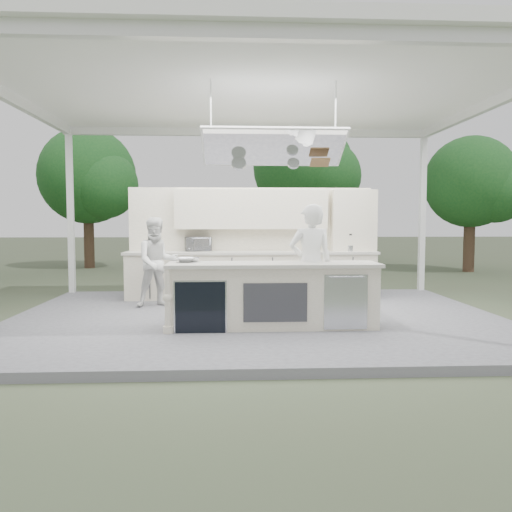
{
  "coord_description": "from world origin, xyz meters",
  "views": [
    {
      "loc": [
        -0.43,
        -8.17,
        1.68
      ],
      "look_at": [
        0.01,
        0.4,
        1.08
      ],
      "focal_mm": 35.0,
      "sensor_mm": 36.0,
      "label": 1
    }
  ],
  "objects": [
    {
      "name": "tree_cluster",
      "position": [
        -0.16,
        9.77,
        3.29
      ],
      "size": [
        19.55,
        9.4,
        5.85
      ],
      "color": "#503828",
      "rests_on": "ground"
    },
    {
      "name": "back_wall_unit",
      "position": [
        0.44,
        2.11,
        1.57
      ],
      "size": [
        5.05,
        0.48,
        2.25
      ],
      "color": "white",
      "rests_on": "stage_deck"
    },
    {
      "name": "toaster_oven",
      "position": [
        -1.09,
        2.08,
        1.21
      ],
      "size": [
        0.58,
        0.46,
        0.28
      ],
      "primitive_type": "imported",
      "rotation": [
        0.0,
        0.0,
        0.23
      ],
      "color": "#AFB1B6",
      "rests_on": "back_counter"
    },
    {
      "name": "tent",
      "position": [
        0.0,
        -0.01,
        3.71
      ],
      "size": [
        8.2,
        6.2,
        3.86
      ],
      "color": "white",
      "rests_on": "ground"
    },
    {
      "name": "back_counter",
      "position": [
        0.0,
        1.9,
        0.6
      ],
      "size": [
        5.08,
        0.72,
        0.95
      ],
      "color": "white",
      "rests_on": "stage_deck"
    },
    {
      "name": "head_chef",
      "position": [
        0.79,
        -0.7,
        1.03
      ],
      "size": [
        0.68,
        0.46,
        1.82
      ],
      "primitive_type": "imported",
      "rotation": [
        0.0,
        0.0,
        3.19
      ],
      "color": "white",
      "rests_on": "stage_deck"
    },
    {
      "name": "sous_chef",
      "position": [
        -1.76,
        0.98,
        0.94
      ],
      "size": [
        0.95,
        0.84,
        1.63
      ],
      "primitive_type": "imported",
      "rotation": [
        0.0,
        0.0,
        0.33
      ],
      "color": "silver",
      "rests_on": "stage_deck"
    },
    {
      "name": "ground",
      "position": [
        0.0,
        0.0,
        0.0
      ],
      "size": [
        90.0,
        90.0,
        0.0
      ],
      "primitive_type": "plane",
      "color": "#3E4A33",
      "rests_on": "ground"
    },
    {
      "name": "demo_island",
      "position": [
        0.18,
        -0.91,
        0.6
      ],
      "size": [
        3.1,
        0.79,
        0.95
      ],
      "color": "white",
      "rests_on": "stage_deck"
    },
    {
      "name": "bowl_large",
      "position": [
        -1.1,
        -0.72,
        1.11
      ],
      "size": [
        0.3,
        0.3,
        0.07
      ],
      "primitive_type": "imported",
      "rotation": [
        0.0,
        0.0,
        -0.04
      ],
      "color": "silver",
      "rests_on": "demo_island"
    },
    {
      "name": "bowl_small",
      "position": [
        -0.99,
        -0.65,
        1.1
      ],
      "size": [
        0.27,
        0.27,
        0.06
      ],
      "primitive_type": "imported",
      "rotation": [
        0.0,
        0.0,
        0.43
      ],
      "color": "silver",
      "rests_on": "demo_island"
    },
    {
      "name": "stage_deck",
      "position": [
        0.0,
        0.0,
        0.06
      ],
      "size": [
        8.0,
        6.0,
        0.12
      ],
      "primitive_type": "cube",
      "color": "slate",
      "rests_on": "ground"
    }
  ]
}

